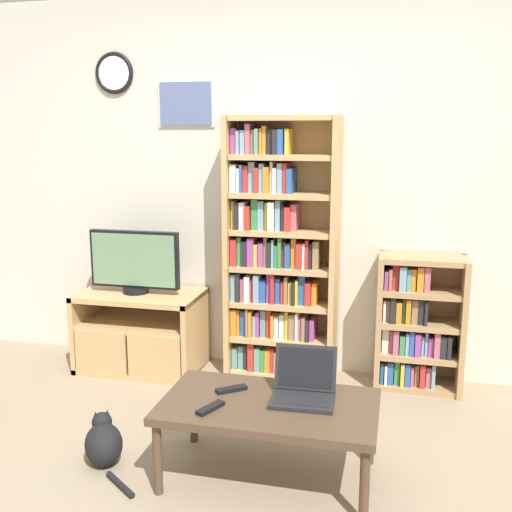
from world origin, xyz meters
The scene contains 11 objects.
ground_plane centered at (0.00, 0.00, 0.00)m, with size 18.00×18.00×0.00m, color gray.
wall_back centered at (-0.01, 1.74, 1.31)m, with size 6.29×0.09×2.60m.
tv_stand centered at (-1.00, 1.41, 0.29)m, with size 0.86×0.52×0.56m.
television centered at (-1.03, 1.41, 0.79)m, with size 0.65×0.18×0.44m.
bookshelf_tall centered at (-0.04, 1.56, 0.84)m, with size 0.75×0.29×1.78m.
bookshelf_short centered at (0.90, 1.55, 0.43)m, with size 0.56×0.31×0.89m.
coffee_table centered at (0.19, 0.25, 0.36)m, with size 1.04×0.59×0.40m.
laptop centered at (0.35, 0.34, 0.46)m, with size 0.32×0.28×0.24m.
remote_near_laptop centered at (-0.02, 0.33, 0.41)m, with size 0.15×0.13×0.02m.
remote_far_from_laptop centered at (-0.06, 0.11, 0.41)m, with size 0.11×0.16×0.02m.
cat centered at (-0.66, 0.19, 0.11)m, with size 0.42×0.41×0.26m.
Camera 1 is at (0.76, -2.37, 1.67)m, focal length 42.00 mm.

